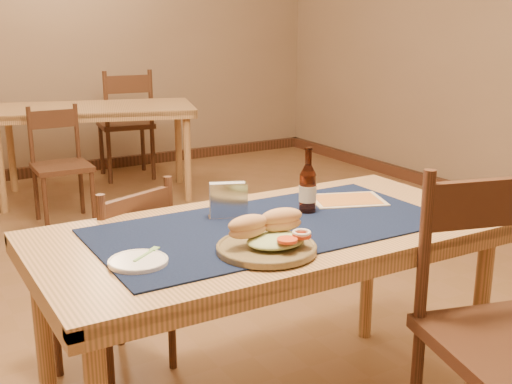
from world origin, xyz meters
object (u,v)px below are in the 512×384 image
main_table (271,249)px  beer_bottle (308,188)px  back_table (94,116)px  sandwich_plate (268,241)px  chair_main_near (504,330)px  chair_main_far (117,277)px  napkin_holder (228,201)px

main_table → beer_bottle: (0.20, 0.07, 0.18)m
back_table → sandwich_plate: sandwich_plate is taller
main_table → back_table: same height
main_table → chair_main_near: chair_main_near is taller
chair_main_far → sandwich_plate: size_ratio=2.73×
main_table → chair_main_near: bearing=-53.6°
chair_main_far → napkin_holder: (0.29, -0.41, 0.38)m
main_table → chair_main_far: size_ratio=1.90×
chair_main_near → beer_bottle: 0.80m
sandwich_plate → napkin_holder: bearing=81.5°
napkin_holder → chair_main_near: bearing=-55.1°
sandwich_plate → beer_bottle: 0.43m
back_table → beer_bottle: (-0.18, -3.26, 0.18)m
chair_main_far → chair_main_near: (0.83, -1.19, 0.08)m
back_table → chair_main_near: 3.95m
main_table → beer_bottle: bearing=18.6°
main_table → chair_main_far: chair_main_far is taller
sandwich_plate → napkin_holder: (0.05, 0.36, 0.03)m
chair_main_near → back_table: bearing=91.1°
beer_bottle → chair_main_near: bearing=-69.3°
back_table → sandwich_plate: (-0.51, -3.53, 0.12)m
sandwich_plate → chair_main_near: bearing=-35.1°
chair_main_near → napkin_holder: bearing=124.9°
main_table → napkin_holder: 0.23m
chair_main_far → beer_bottle: size_ratio=3.51×
chair_main_near → sandwich_plate: size_ratio=3.24×
napkin_holder → chair_main_far: bearing=125.0°
beer_bottle → sandwich_plate: bearing=-140.8°
back_table → sandwich_plate: 3.57m
sandwich_plate → back_table: bearing=81.7°
back_table → chair_main_near: bearing=-88.9°
chair_main_near → napkin_holder: chair_main_near is taller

